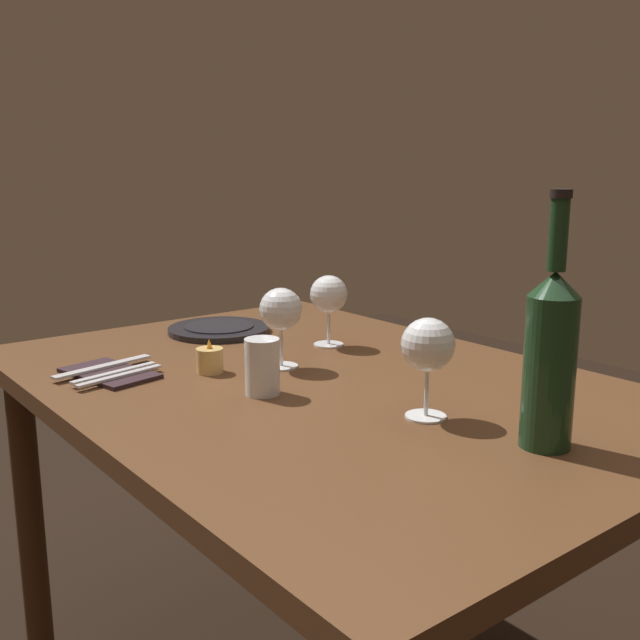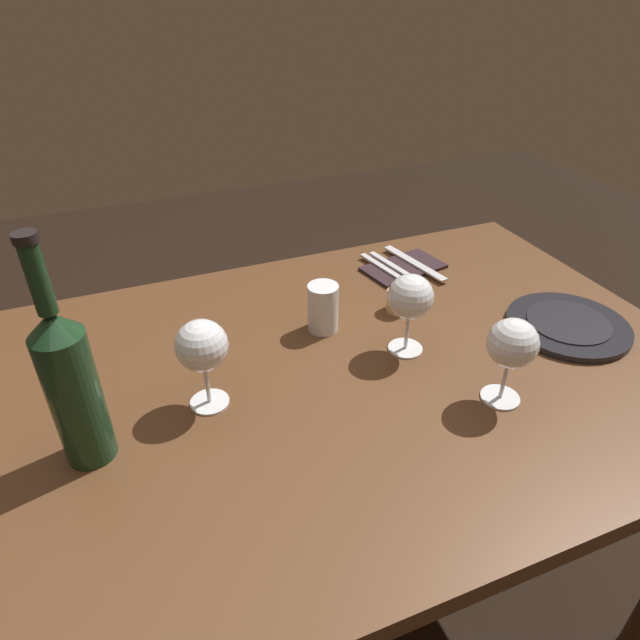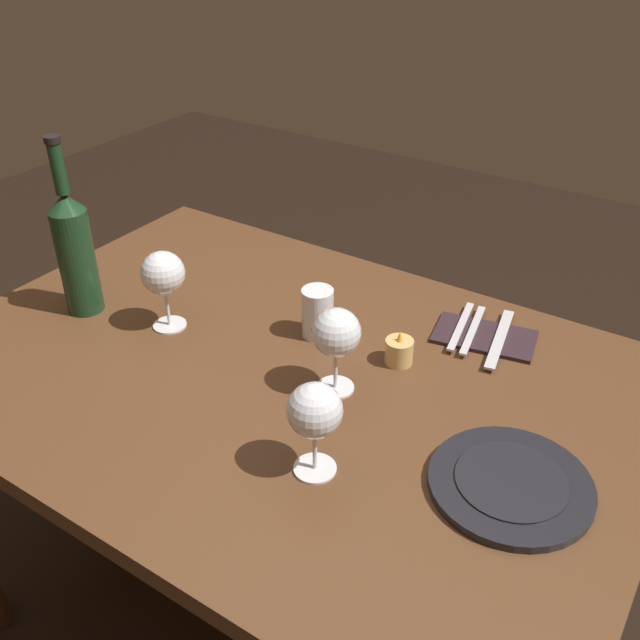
# 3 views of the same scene
# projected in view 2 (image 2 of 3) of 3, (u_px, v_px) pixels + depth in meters

# --- Properties ---
(ground_plane) EXTENTS (6.00, 6.00, 0.00)m
(ground_plane) POSITION_uv_depth(u_px,v_px,m) (344.00, 591.00, 1.43)
(ground_plane) COLOR black
(dining_table) EXTENTS (1.30, 0.90, 0.74)m
(dining_table) POSITION_uv_depth(u_px,v_px,m) (352.00, 401.00, 1.07)
(dining_table) COLOR #56351E
(dining_table) RESTS_ON ground
(wine_glass_left) EXTENTS (0.08, 0.08, 0.16)m
(wine_glass_left) POSITION_uv_depth(u_px,v_px,m) (202.00, 347.00, 0.87)
(wine_glass_left) COLOR white
(wine_glass_left) RESTS_ON dining_table
(wine_glass_right) EXTENTS (0.08, 0.08, 0.16)m
(wine_glass_right) POSITION_uv_depth(u_px,v_px,m) (512.00, 345.00, 0.88)
(wine_glass_right) COLOR white
(wine_glass_right) RESTS_ON dining_table
(wine_glass_centre) EXTENTS (0.08, 0.08, 0.16)m
(wine_glass_centre) POSITION_uv_depth(u_px,v_px,m) (410.00, 299.00, 1.00)
(wine_glass_centre) COLOR white
(wine_glass_centre) RESTS_ON dining_table
(wine_bottle) EXTENTS (0.07, 0.07, 0.36)m
(wine_bottle) POSITION_uv_depth(u_px,v_px,m) (71.00, 384.00, 0.77)
(wine_bottle) COLOR #19381E
(wine_bottle) RESTS_ON dining_table
(water_tumbler) EXTENTS (0.06, 0.06, 0.10)m
(water_tumbler) POSITION_uv_depth(u_px,v_px,m) (323.00, 310.00, 1.10)
(water_tumbler) COLOR white
(water_tumbler) RESTS_ON dining_table
(votive_candle) EXTENTS (0.05, 0.05, 0.07)m
(votive_candle) POSITION_uv_depth(u_px,v_px,m) (399.00, 301.00, 1.17)
(votive_candle) COLOR #DBB266
(votive_candle) RESTS_ON dining_table
(dinner_plate) EXTENTS (0.24, 0.24, 0.02)m
(dinner_plate) POSITION_uv_depth(u_px,v_px,m) (568.00, 325.00, 1.12)
(dinner_plate) COLOR black
(dinner_plate) RESTS_ON dining_table
(folded_napkin) EXTENTS (0.21, 0.14, 0.01)m
(folded_napkin) POSITION_uv_depth(u_px,v_px,m) (403.00, 268.00, 1.33)
(folded_napkin) COLOR #2D1E23
(folded_napkin) RESTS_ON dining_table
(fork_inner) EXTENTS (0.05, 0.18, 0.00)m
(fork_inner) POSITION_uv_depth(u_px,v_px,m) (394.00, 267.00, 1.32)
(fork_inner) COLOR silver
(fork_inner) RESTS_ON folded_napkin
(fork_outer) EXTENTS (0.05, 0.18, 0.00)m
(fork_outer) POSITION_uv_depth(u_px,v_px,m) (385.00, 269.00, 1.32)
(fork_outer) COLOR silver
(fork_outer) RESTS_ON folded_napkin
(table_knife) EXTENTS (0.06, 0.21, 0.00)m
(table_knife) POSITION_uv_depth(u_px,v_px,m) (414.00, 263.00, 1.34)
(table_knife) COLOR silver
(table_knife) RESTS_ON folded_napkin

